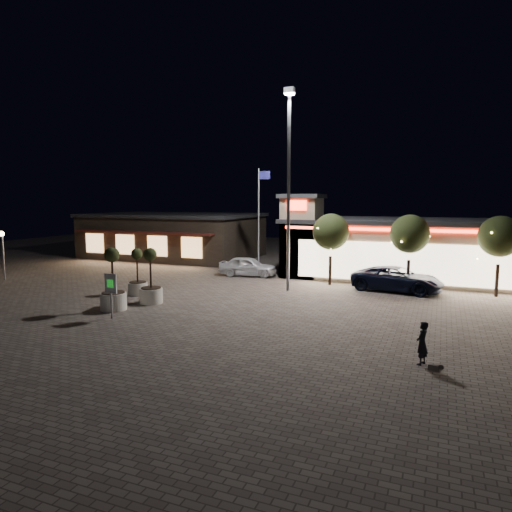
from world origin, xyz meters
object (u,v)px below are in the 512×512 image
at_px(planter_mid, 113,291).
at_px(white_sedan, 248,266).
at_px(pickup_truck, 397,279).
at_px(valet_sign, 111,287).
at_px(planter_left, 138,281).
at_px(pedestrian, 422,343).

bearing_deg(planter_mid, white_sedan, 79.38).
bearing_deg(pickup_truck, valet_sign, 143.31).
relative_size(planter_left, valet_sign, 1.30).
distance_m(pickup_truck, pedestrian, 13.15).
bearing_deg(white_sedan, planter_left, 149.92).
height_order(white_sedan, planter_mid, planter_mid).
relative_size(pickup_truck, planter_mid, 1.69).
distance_m(white_sedan, planter_left, 9.43).
relative_size(pedestrian, planter_left, 0.54).
xyz_separation_m(planter_left, planter_mid, (1.11, -3.54, 0.14)).
height_order(planter_left, valet_sign, planter_left).
bearing_deg(planter_left, pedestrian, -19.68).
xyz_separation_m(pickup_truck, valet_sign, (-12.14, -12.11, 0.76)).
bearing_deg(planter_left, white_sedan, 68.76).
distance_m(white_sedan, pedestrian, 19.50).
distance_m(pedestrian, valet_sign, 14.20).
distance_m(pickup_truck, planter_mid, 16.99).
bearing_deg(white_sedan, valet_sign, 165.97).
distance_m(pickup_truck, valet_sign, 17.16).
relative_size(planter_left, planter_mid, 0.86).
height_order(pickup_truck, planter_left, planter_left).
height_order(pedestrian, planter_left, planter_left).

